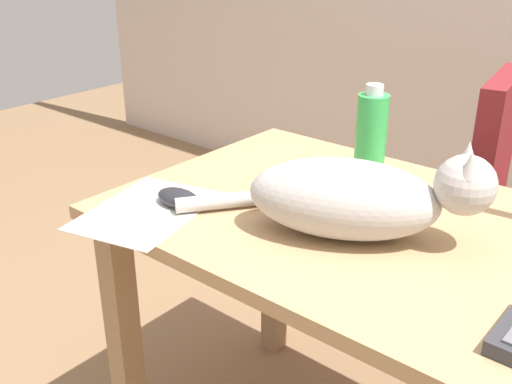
{
  "coord_description": "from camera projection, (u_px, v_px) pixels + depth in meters",
  "views": [
    {
      "loc": [
        0.3,
        -0.97,
        1.26
      ],
      "look_at": [
        -0.4,
        -0.14,
        0.78
      ],
      "focal_mm": 41.86,
      "sensor_mm": 36.0,
      "label": 1
    }
  ],
  "objects": [
    {
      "name": "desk",
      "position": [
        469.0,
        303.0,
        1.11
      ],
      "size": [
        1.5,
        0.7,
        0.72
      ],
      "color": "tan",
      "rests_on": "ground_plane"
    },
    {
      "name": "paper_sheet",
      "position": [
        146.0,
        210.0,
        1.24
      ],
      "size": [
        0.28,
        0.34,
        0.0
      ],
      "primitive_type": "cube",
      "rotation": [
        0.0,
        0.0,
        0.25
      ],
      "color": "white",
      "rests_on": "desk"
    },
    {
      "name": "computer_mouse",
      "position": [
        179.0,
        198.0,
        1.26
      ],
      "size": [
        0.11,
        0.06,
        0.04
      ],
      "primitive_type": "ellipsoid",
      "color": "#232328",
      "rests_on": "desk"
    },
    {
      "name": "cat",
      "position": [
        355.0,
        196.0,
        1.11
      ],
      "size": [
        0.57,
        0.32,
        0.2
      ],
      "color": "#B2ADA8",
      "rests_on": "desk"
    },
    {
      "name": "water_bottle",
      "position": [
        371.0,
        135.0,
        1.37
      ],
      "size": [
        0.07,
        0.07,
        0.22
      ],
      "color": "green",
      "rests_on": "desk"
    }
  ]
}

